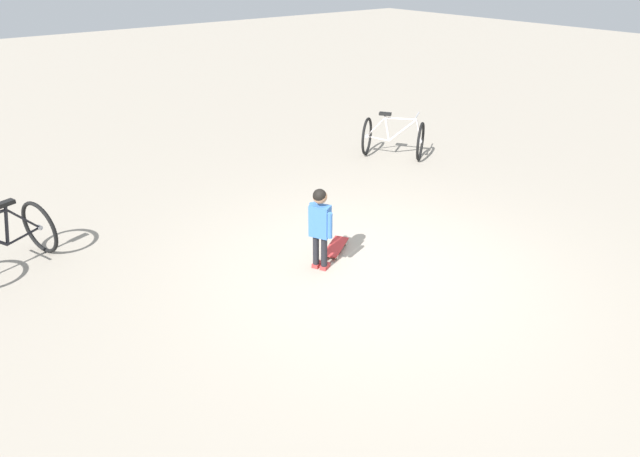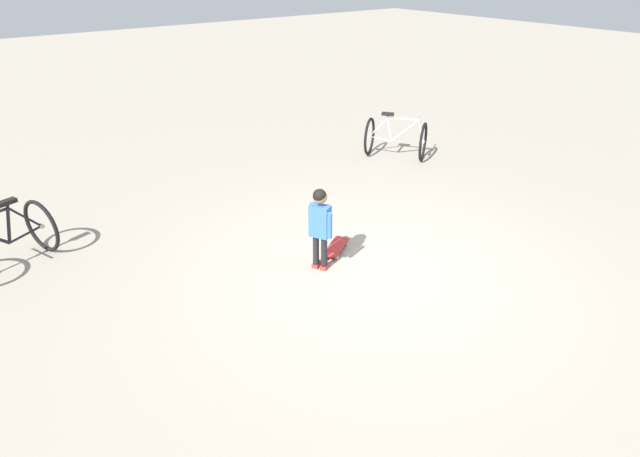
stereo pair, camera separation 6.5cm
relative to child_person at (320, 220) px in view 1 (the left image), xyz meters
name	(u,v)px [view 1 (the left image)]	position (x,y,z in m)	size (l,w,h in m)	color
ground_plane	(377,270)	(-0.52, 0.47, -0.66)	(50.00, 50.00, 0.00)	#9E9384
child_person	(320,220)	(0.00, 0.00, 0.00)	(0.25, 0.41, 1.06)	black
skateboard	(336,247)	(-0.43, -0.21, -0.60)	(0.57, 0.46, 0.07)	#B22D2D
bicycle_near	(0,242)	(3.04, -2.37, -0.28)	(1.24, 1.02, 0.85)	black
bicycle_mid	(393,137)	(-3.61, -2.35, -0.28)	(1.19, 1.28, 0.85)	black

